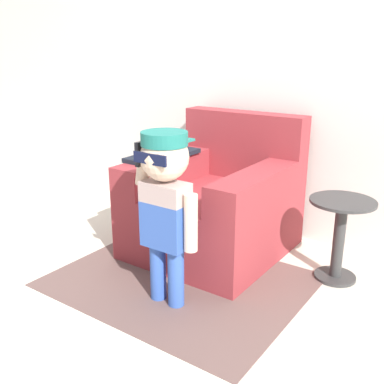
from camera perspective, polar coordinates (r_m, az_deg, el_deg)
The scene contains 6 objects.
ground_plane at distance 3.04m, azimuth -0.49°, elevation -9.04°, with size 10.00×10.00×0.00m, color beige.
wall_back at distance 3.45m, azimuth 8.27°, elevation 16.47°, with size 10.00×0.05×2.60m.
armchair at distance 3.14m, azimuth 2.99°, elevation -1.61°, with size 0.96×1.01×0.93m.
person_child at distance 2.36m, azimuth -3.36°, elevation -0.12°, with size 0.40×0.30×0.97m.
side_table at distance 2.87m, azimuth 18.23°, elevation -4.85°, with size 0.39×0.39×0.52m.
rug at distance 2.83m, azimuth -1.51°, elevation -11.11°, with size 1.47×1.18×0.01m.
Camera 1 is at (1.58, -2.20, 1.38)m, focal length 42.00 mm.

